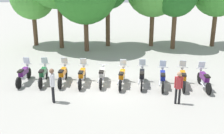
{
  "coord_description": "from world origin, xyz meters",
  "views": [
    {
      "loc": [
        0.35,
        -15.24,
        6.32
      ],
      "look_at": [
        0.0,
        0.5,
        0.9
      ],
      "focal_mm": 46.79,
      "sensor_mm": 36.0,
      "label": 1
    }
  ],
  "objects_px": {
    "motorcycle_0": "(24,74)",
    "motorcycle_1": "(43,74)",
    "motorcycle_5": "(122,77)",
    "person_1": "(52,83)",
    "motorcycle_6": "(142,77)",
    "motorcycle_7": "(162,78)",
    "motorcycle_8": "(183,78)",
    "person_0": "(178,85)",
    "motorcycle_3": "(82,76)",
    "motorcycle_4": "(102,75)",
    "motorcycle_2": "(63,75)",
    "motorcycle_9": "(204,79)"
  },
  "relations": [
    {
      "from": "motorcycle_0",
      "to": "motorcycle_1",
      "type": "bearing_deg",
      "value": -86.22
    },
    {
      "from": "motorcycle_5",
      "to": "person_1",
      "type": "distance_m",
      "value": 4.07
    },
    {
      "from": "motorcycle_6",
      "to": "motorcycle_7",
      "type": "height_order",
      "value": "same"
    },
    {
      "from": "motorcycle_8",
      "to": "person_0",
      "type": "height_order",
      "value": "person_0"
    },
    {
      "from": "motorcycle_1",
      "to": "motorcycle_3",
      "type": "height_order",
      "value": "same"
    },
    {
      "from": "motorcycle_3",
      "to": "motorcycle_6",
      "type": "distance_m",
      "value": 3.36
    },
    {
      "from": "person_0",
      "to": "person_1",
      "type": "bearing_deg",
      "value": -81.11
    },
    {
      "from": "motorcycle_1",
      "to": "person_1",
      "type": "xyz_separation_m",
      "value": [
        1.11,
        -2.5,
        0.51
      ]
    },
    {
      "from": "motorcycle_4",
      "to": "motorcycle_7",
      "type": "distance_m",
      "value": 3.38
    },
    {
      "from": "motorcycle_1",
      "to": "motorcycle_4",
      "type": "distance_m",
      "value": 3.36
    },
    {
      "from": "motorcycle_0",
      "to": "motorcycle_2",
      "type": "relative_size",
      "value": 1.0
    },
    {
      "from": "motorcycle_8",
      "to": "motorcycle_1",
      "type": "bearing_deg",
      "value": 93.6
    },
    {
      "from": "motorcycle_2",
      "to": "motorcycle_6",
      "type": "relative_size",
      "value": 1.0
    },
    {
      "from": "motorcycle_8",
      "to": "motorcycle_4",
      "type": "bearing_deg",
      "value": 91.96
    },
    {
      "from": "motorcycle_1",
      "to": "motorcycle_7",
      "type": "relative_size",
      "value": 1.0
    },
    {
      "from": "motorcycle_0",
      "to": "motorcycle_3",
      "type": "xyz_separation_m",
      "value": [
        3.36,
        -0.14,
        0.0
      ]
    },
    {
      "from": "motorcycle_5",
      "to": "person_1",
      "type": "relative_size",
      "value": 1.25
    },
    {
      "from": "motorcycle_3",
      "to": "motorcycle_8",
      "type": "distance_m",
      "value": 5.61
    },
    {
      "from": "motorcycle_6",
      "to": "motorcycle_8",
      "type": "height_order",
      "value": "same"
    },
    {
      "from": "motorcycle_9",
      "to": "person_0",
      "type": "distance_m",
      "value": 2.69
    },
    {
      "from": "motorcycle_5",
      "to": "motorcycle_9",
      "type": "distance_m",
      "value": 4.48
    },
    {
      "from": "person_1",
      "to": "motorcycle_9",
      "type": "bearing_deg",
      "value": 169.97
    },
    {
      "from": "motorcycle_6",
      "to": "motorcycle_0",
      "type": "bearing_deg",
      "value": 93.31
    },
    {
      "from": "motorcycle_2",
      "to": "person_1",
      "type": "bearing_deg",
      "value": -178.55
    },
    {
      "from": "motorcycle_0",
      "to": "motorcycle_7",
      "type": "bearing_deg",
      "value": -89.7
    },
    {
      "from": "motorcycle_0",
      "to": "person_0",
      "type": "xyz_separation_m",
      "value": [
        8.27,
        -2.53,
        0.45
      ]
    },
    {
      "from": "motorcycle_2",
      "to": "person_0",
      "type": "distance_m",
      "value": 6.56
    },
    {
      "from": "motorcycle_0",
      "to": "motorcycle_9",
      "type": "distance_m",
      "value": 10.09
    },
    {
      "from": "motorcycle_1",
      "to": "person_1",
      "type": "relative_size",
      "value": 1.25
    },
    {
      "from": "motorcycle_0",
      "to": "motorcycle_9",
      "type": "xyz_separation_m",
      "value": [
        10.07,
        -0.58,
        0.0
      ]
    },
    {
      "from": "motorcycle_7",
      "to": "person_1",
      "type": "xyz_separation_m",
      "value": [
        -5.61,
        -2.08,
        0.51
      ]
    },
    {
      "from": "motorcycle_3",
      "to": "motorcycle_5",
      "type": "relative_size",
      "value": 1.0
    },
    {
      "from": "motorcycle_7",
      "to": "motorcycle_1",
      "type": "bearing_deg",
      "value": 92.95
    },
    {
      "from": "motorcycle_6",
      "to": "person_0",
      "type": "distance_m",
      "value": 2.84
    },
    {
      "from": "motorcycle_6",
      "to": "motorcycle_9",
      "type": "distance_m",
      "value": 3.37
    },
    {
      "from": "motorcycle_9",
      "to": "motorcycle_5",
      "type": "bearing_deg",
      "value": 83.68
    },
    {
      "from": "motorcycle_4",
      "to": "motorcycle_6",
      "type": "xyz_separation_m",
      "value": [
        2.24,
        -0.17,
        0.01
      ]
    },
    {
      "from": "motorcycle_3",
      "to": "motorcycle_4",
      "type": "bearing_deg",
      "value": -82.65
    },
    {
      "from": "motorcycle_3",
      "to": "person_1",
      "type": "height_order",
      "value": "person_1"
    },
    {
      "from": "motorcycle_0",
      "to": "motorcycle_6",
      "type": "relative_size",
      "value": 1.0
    },
    {
      "from": "motorcycle_9",
      "to": "motorcycle_3",
      "type": "bearing_deg",
      "value": 83.82
    },
    {
      "from": "motorcycle_6",
      "to": "motorcycle_8",
      "type": "relative_size",
      "value": 1.0
    },
    {
      "from": "motorcycle_6",
      "to": "person_0",
      "type": "xyz_separation_m",
      "value": [
        1.56,
        -2.33,
        0.45
      ]
    },
    {
      "from": "motorcycle_3",
      "to": "motorcycle_8",
      "type": "xyz_separation_m",
      "value": [
        5.6,
        -0.25,
        0.0
      ]
    },
    {
      "from": "motorcycle_5",
      "to": "motorcycle_7",
      "type": "height_order",
      "value": "same"
    },
    {
      "from": "motorcycle_0",
      "to": "motorcycle_8",
      "type": "distance_m",
      "value": 8.96
    },
    {
      "from": "motorcycle_3",
      "to": "motorcycle_4",
      "type": "xyz_separation_m",
      "value": [
        1.12,
        0.1,
        -0.01
      ]
    },
    {
      "from": "motorcycle_3",
      "to": "person_0",
      "type": "distance_m",
      "value": 5.49
    },
    {
      "from": "motorcycle_6",
      "to": "motorcycle_4",
      "type": "bearing_deg",
      "value": 90.67
    },
    {
      "from": "motorcycle_2",
      "to": "motorcycle_8",
      "type": "distance_m",
      "value": 6.73
    }
  ]
}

